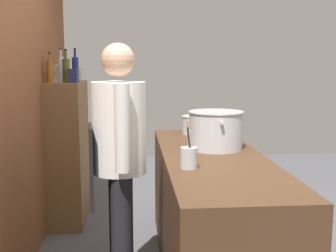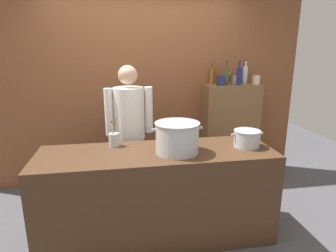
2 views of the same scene
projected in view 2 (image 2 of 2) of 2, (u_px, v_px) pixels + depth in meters
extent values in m
plane|color=#4C4C51|center=(158.00, 235.00, 2.90)|extent=(8.00, 8.00, 0.00)
cube|color=brown|center=(142.00, 74.00, 3.85)|extent=(4.40, 0.10, 3.00)
cube|color=#472D1C|center=(157.00, 195.00, 2.79)|extent=(2.21, 0.70, 0.90)
cube|color=brown|center=(230.00, 132.00, 4.06)|extent=(0.76, 0.32, 1.36)
cylinder|color=black|center=(140.00, 171.00, 3.40)|extent=(0.14, 0.14, 0.84)
cylinder|color=black|center=(123.00, 173.00, 3.34)|extent=(0.14, 0.14, 0.84)
cylinder|color=white|center=(129.00, 113.00, 3.19)|extent=(0.34, 0.34, 0.58)
cube|color=black|center=(127.00, 130.00, 3.42)|extent=(0.30, 0.06, 0.52)
cylinder|color=white|center=(148.00, 110.00, 3.24)|extent=(0.09, 0.09, 0.52)
cylinder|color=white|center=(109.00, 112.00, 3.12)|extent=(0.09, 0.09, 0.52)
sphere|color=tan|center=(128.00, 75.00, 3.08)|extent=(0.21, 0.21, 0.21)
cylinder|color=#B7BABF|center=(177.00, 138.00, 2.61)|extent=(0.40, 0.40, 0.28)
cylinder|color=#B7BABF|center=(177.00, 123.00, 2.57)|extent=(0.41, 0.41, 0.01)
cube|color=#B7BABF|center=(154.00, 130.00, 2.55)|extent=(0.04, 0.02, 0.02)
cube|color=#B7BABF|center=(200.00, 128.00, 2.62)|extent=(0.04, 0.02, 0.02)
cylinder|color=#B7BABF|center=(247.00, 139.00, 2.78)|extent=(0.25, 0.25, 0.16)
cylinder|color=#B7BABF|center=(247.00, 131.00, 2.76)|extent=(0.26, 0.26, 0.01)
cube|color=#B7BABF|center=(233.00, 135.00, 2.75)|extent=(0.04, 0.02, 0.02)
cube|color=#B7BABF|center=(261.00, 133.00, 2.79)|extent=(0.04, 0.02, 0.02)
cylinder|color=#B7BABF|center=(114.00, 140.00, 2.80)|extent=(0.10, 0.10, 0.13)
cylinder|color=#262626|center=(113.00, 133.00, 2.77)|extent=(0.02, 0.04, 0.24)
cylinder|color=olive|center=(114.00, 131.00, 2.78)|extent=(0.07, 0.03, 0.27)
cylinder|color=#B7BABF|center=(113.00, 134.00, 2.77)|extent=(0.04, 0.02, 0.22)
cylinder|color=silver|center=(245.00, 75.00, 3.96)|extent=(0.06, 0.06, 0.23)
cylinder|color=silver|center=(246.00, 64.00, 3.92)|extent=(0.02, 0.02, 0.08)
cylinder|color=black|center=(246.00, 60.00, 3.91)|extent=(0.03, 0.03, 0.01)
cylinder|color=navy|center=(239.00, 76.00, 3.78)|extent=(0.06, 0.06, 0.23)
cylinder|color=navy|center=(240.00, 65.00, 3.74)|extent=(0.02, 0.02, 0.07)
cylinder|color=black|center=(240.00, 61.00, 3.73)|extent=(0.03, 0.03, 0.01)
cylinder|color=#475123|center=(226.00, 77.00, 3.82)|extent=(0.07, 0.07, 0.21)
cylinder|color=#475123|center=(227.00, 66.00, 3.78)|extent=(0.02, 0.02, 0.08)
cylinder|color=black|center=(227.00, 62.00, 3.77)|extent=(0.03, 0.03, 0.01)
cylinder|color=#8C5919|center=(212.00, 77.00, 3.90)|extent=(0.06, 0.06, 0.20)
cylinder|color=#8C5919|center=(212.00, 67.00, 3.87)|extent=(0.02, 0.02, 0.06)
cylinder|color=black|center=(212.00, 64.00, 3.86)|extent=(0.02, 0.02, 0.01)
cylinder|color=silver|center=(228.00, 83.00, 3.97)|extent=(0.06, 0.06, 0.01)
cylinder|color=silver|center=(228.00, 81.00, 3.96)|extent=(0.01, 0.01, 0.07)
cone|color=silver|center=(228.00, 75.00, 3.94)|extent=(0.08, 0.08, 0.09)
cube|color=beige|center=(256.00, 80.00, 3.84)|extent=(0.07, 0.07, 0.12)
cube|color=navy|center=(221.00, 81.00, 3.74)|extent=(0.08, 0.08, 0.13)
cube|color=#B2B2B7|center=(235.00, 80.00, 3.96)|extent=(0.09, 0.09, 0.11)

